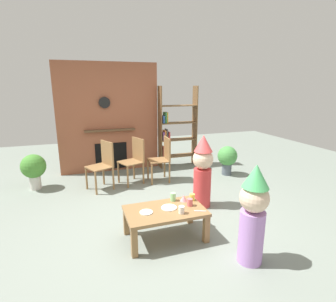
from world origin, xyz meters
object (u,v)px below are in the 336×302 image
Objects in this scene: paper_cup_near_right at (192,197)px; child_in_pink at (203,169)px; child_with_cone_hat at (253,212)px; dining_chair_right at (163,157)px; potted_plant_tall at (227,157)px; paper_plate_rear at (146,212)px; paper_cup_center at (173,197)px; birthday_cake_slice at (184,198)px; potted_plant_short at (34,168)px; bookshelf at (175,131)px; paper_cup_far_left at (181,210)px; paper_plate_front at (169,208)px; paper_cup_near_left at (190,202)px; dining_chair_left at (103,162)px; dining_chair_middle at (134,158)px; coffee_table at (165,214)px.

child_in_pink is (0.42, 0.55, 0.18)m from paper_cup_near_right.
child_with_cone_hat reaches higher than dining_chair_right.
paper_plate_rear is at bearing -140.25° from potted_plant_tall.
paper_cup_center is 0.14m from birthday_cake_slice.
potted_plant_short is (-1.99, 2.15, -0.04)m from paper_cup_center.
birthday_cake_slice is at bearing -46.26° from potted_plant_short.
paper_cup_near_right is 0.81× the size of paper_cup_center.
bookshelf is 19.00× the size of birthday_cake_slice.
child_with_cone_hat is (0.31, -0.89, 0.16)m from paper_cup_near_right.
child_in_pink reaches higher than child_with_cone_hat.
paper_cup_near_right is at bearing 47.55° from paper_cup_far_left.
paper_plate_front is 0.31m from paper_plate_rear.
paper_cup_center is 0.69× the size of paper_plate_rear.
paper_cup_near_left reaches higher than birthday_cake_slice.
paper_cup_center is 0.16× the size of potted_plant_short.
child_with_cone_hat is at bearing -44.94° from paper_cup_far_left.
paper_cup_center is at bearing 88.48° from dining_chair_left.
dining_chair_left is (-1.42, 1.28, -0.11)m from child_in_pink.
paper_plate_front is at bearing -122.97° from paper_cup_center.
birthday_cake_slice is at bearing 5.71° from child_in_pink.
dining_chair_middle is (-0.10, 2.26, 0.07)m from paper_cup_far_left.
dining_chair_right is (0.62, 2.01, 0.18)m from coffee_table.
paper_cup_near_right is 0.95m from child_with_cone_hat.
paper_plate_front is 0.31× the size of potted_plant_tall.
bookshelf is at bearing 10.08° from potted_plant_short.
coffee_table is 0.25m from paper_cup_far_left.
paper_cup_near_left is (0.34, 0.00, 0.11)m from coffee_table.
child_in_pink is 1.72m from potted_plant_tall.
paper_cup_center reaches higher than paper_cup_near_left.
paper_cup_center is 0.12× the size of dining_chair_left.
dining_chair_middle is at bearing 88.49° from coffee_table.
potted_plant_tall reaches higher than birthday_cake_slice.
paper_plate_rear is 0.14× the size of child_with_cone_hat.
child_in_pink is 3.15m from potted_plant_short.
potted_plant_tall is (1.74, 1.75, -0.05)m from birthday_cake_slice.
paper_cup_far_left is 0.14× the size of potted_plant_short.
coffee_table is 0.37m from birthday_cake_slice.
paper_cup_far_left is 0.08× the size of child_in_pink.
dining_chair_right reaches higher than paper_cup_near_right.
dining_chair_left and dining_chair_middle have the same top height.
paper_cup_near_left is at bearing 41.89° from paper_cup_far_left.
dining_chair_middle is (-0.26, 1.94, 0.07)m from birthday_cake_slice.
dining_chair_left is at bearing -17.23° from potted_plant_short.
potted_plant_short reaches higher than paper_cup_near_right.
child_in_pink reaches higher than paper_cup_far_left.
bookshelf is 1.90× the size of coffee_table.
potted_plant_short is at bearing 133.74° from birthday_cake_slice.
coffee_table is at bearing -52.72° from potted_plant_short.
potted_plant_tall is (1.44, -0.10, -0.12)m from dining_chair_right.
dining_chair_right is (0.30, 1.86, 0.07)m from birthday_cake_slice.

